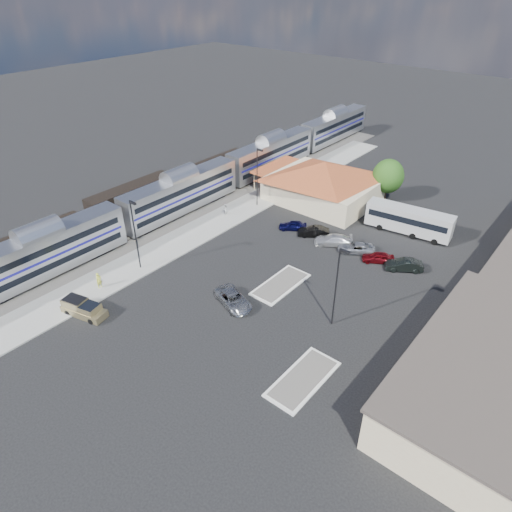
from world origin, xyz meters
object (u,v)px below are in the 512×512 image
Objects in this scene: station_depot at (323,181)px; suv at (233,299)px; pickup_truck at (84,309)px; coach_bus at (409,219)px.

station_depot is 28.96m from suv.
pickup_truck is 15.43m from suv.
suv is at bearing -57.91° from pickup_truck.
coach_bus is at bearing 2.64° from suv.
station_depot is at bearing -19.73° from pickup_truck.
station_depot is 3.53× the size of suv.
pickup_truck is at bearing -95.74° from station_depot.
suv is at bearing 156.24° from coach_bus.
station_depot reaches higher than suv.
suv is (6.77, -28.06, -2.41)m from station_depot.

